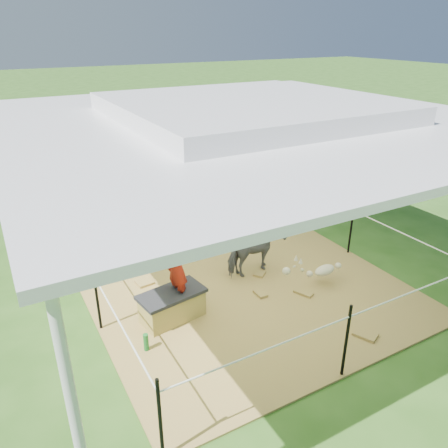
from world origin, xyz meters
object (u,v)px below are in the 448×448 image
pony (256,251)px  trash_barrel (246,148)px  picnic_table_near (155,141)px  straw_bale (172,307)px  green_bottle (146,342)px  woman (177,261)px  foal (325,269)px  distant_person (185,139)px  picnic_table_far (224,125)px

pony → trash_barrel: pony is taller
picnic_table_near → straw_bale: bearing=-138.1°
green_bottle → picnic_table_near: (3.66, 9.28, 0.20)m
straw_bale → woman: 0.71m
woman → straw_bale: bearing=-98.9°
trash_barrel → picnic_table_near: trash_barrel is taller
foal → trash_barrel: size_ratio=1.19×
green_bottle → foal: 3.02m
picnic_table_near → distant_person: size_ratio=1.66×
foal → trash_barrel: bearing=61.8°
foal → picnic_table_near: (0.65, 9.15, 0.05)m
woman → pony: woman is taller
pony → trash_barrel: bearing=-37.0°
straw_bale → trash_barrel: trash_barrel is taller
green_bottle → trash_barrel: (5.69, 6.81, 0.26)m
woman → trash_barrel: bearing=132.6°
trash_barrel → picnic_table_far: 3.57m
woman → picnic_table_far: (6.16, 9.75, -0.51)m
distant_person → trash_barrel: bearing=137.5°
straw_bale → picnic_table_far: size_ratio=0.44×
pony → picnic_table_far: size_ratio=0.50×
straw_bale → distant_person: (3.85, 8.04, 0.28)m
pony → picnic_table_near: bearing=-16.2°
woman → foal: size_ratio=1.05×
foal → woman: bearing=165.9°
woman → picnic_table_near: 9.34m
picnic_table_near → woman: bearing=-137.6°
trash_barrel → straw_bale: bearing=-129.0°
straw_bale → woman: bearing=0.0°
woman → picnic_table_far: 11.54m
picnic_table_near → foal: bearing=-122.8°
straw_bale → pony: (1.68, 0.48, 0.22)m
woman → pony: (1.58, 0.48, -0.48)m
straw_bale → picnic_table_near: 9.36m
green_bottle → distant_person: 9.57m
pony → straw_bale: bearing=99.4°
picnic_table_near → picnic_table_far: bearing=-12.4°
woman → distant_person: (3.75, 8.04, -0.42)m
picnic_table_near → green_bottle: bearing=-140.3°
green_bottle → foal: size_ratio=0.24×
picnic_table_far → woman: bearing=-125.1°
woman → foal: woman is taller
picnic_table_near → picnic_table_far: (3.15, 0.92, 0.06)m
pony → foal: bearing=-142.4°
pony → picnic_table_far: pony is taller
straw_bale → picnic_table_near: picnic_table_near is taller
foal → picnic_table_far: bearing=63.0°
picnic_table_near → distant_person: (0.74, -0.78, 0.15)m
pony → foal: (0.78, -0.80, -0.14)m
straw_bale → picnic_table_far: picnic_table_far is taller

